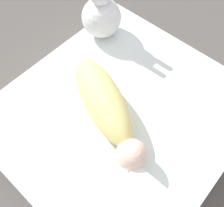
{
  "coord_description": "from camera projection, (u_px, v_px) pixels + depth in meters",
  "views": [
    {
      "loc": [
        -0.48,
        -0.38,
        1.24
      ],
      "look_at": [
        -0.03,
        0.03,
        0.23
      ],
      "focal_mm": 42.0,
      "sensor_mm": 36.0,
      "label": 1
    }
  ],
  "objects": [
    {
      "name": "bed_mattress",
      "position": [
        120.0,
        118.0,
        1.3
      ],
      "size": [
        1.1,
        1.02,
        0.18
      ],
      "color": "white",
      "rests_on": "ground_plane"
    },
    {
      "name": "ground_plane",
      "position": [
        120.0,
        125.0,
        1.38
      ],
      "size": [
        12.0,
        12.0,
        0.0
      ],
      "primitive_type": "plane",
      "color": "#514C47"
    },
    {
      "name": "swaddled_baby",
      "position": [
        106.0,
        106.0,
        1.14
      ],
      "size": [
        0.35,
        0.58,
        0.17
      ],
      "rotation": [
        0.0,
        0.0,
        4.31
      ],
      "color": "#EFDB7F",
      "rests_on": "bed_mattress"
    },
    {
      "name": "bunny_plush",
      "position": [
        101.0,
        14.0,
        1.38
      ],
      "size": [
        0.21,
        0.21,
        0.39
      ],
      "color": "white",
      "rests_on": "bed_mattress"
    }
  ]
}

